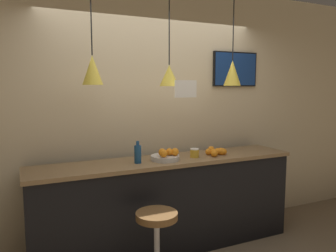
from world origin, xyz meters
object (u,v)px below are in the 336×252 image
(bar_stool, at_px, (157,235))
(fruit_bowl, at_px, (166,156))
(juice_bottle, at_px, (138,154))
(mounted_tv, at_px, (235,69))
(spread_jar, at_px, (195,153))

(bar_stool, bearing_deg, fruit_bowl, 57.66)
(juice_bottle, height_order, mounted_tv, mounted_tv)
(bar_stool, relative_size, mounted_tv, 1.05)
(mounted_tv, bearing_deg, fruit_bowl, -160.85)
(juice_bottle, relative_size, spread_jar, 2.32)
(bar_stool, xyz_separation_m, mounted_tv, (1.44, 0.89, 1.50))
(bar_stool, bearing_deg, spread_jar, 37.75)
(spread_jar, xyz_separation_m, mounted_tv, (0.79, 0.38, 0.93))
(bar_stool, distance_m, fruit_bowl, 0.82)
(bar_stool, height_order, spread_jar, spread_jar)
(fruit_bowl, relative_size, mounted_tv, 0.47)
(bar_stool, height_order, juice_bottle, juice_bottle)
(juice_bottle, bearing_deg, mounted_tv, 14.85)
(juice_bottle, bearing_deg, bar_stool, -91.35)
(bar_stool, height_order, mounted_tv, mounted_tv)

